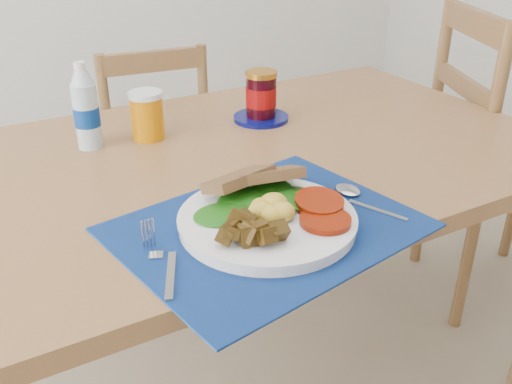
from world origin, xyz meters
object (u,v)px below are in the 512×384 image
at_px(chair_far, 152,134).
at_px(water_bottle, 86,111).
at_px(chair_end, 493,134).
at_px(breakfast_plate, 266,217).
at_px(juice_glass, 147,117).
at_px(jam_on_saucer, 261,99).

distance_m(chair_far, water_bottle, 0.70).
bearing_deg(chair_end, breakfast_plate, 132.93).
relative_size(juice_glass, jam_on_saucer, 0.76).
bearing_deg(chair_far, jam_on_saucer, 106.82).
distance_m(chair_end, breakfast_plate, 1.13).
distance_m(chair_far, breakfast_plate, 1.11).
height_order(chair_far, juice_glass, chair_far).
bearing_deg(water_bottle, breakfast_plate, -72.75).
relative_size(water_bottle, jam_on_saucer, 1.39).
xyz_separation_m(chair_end, jam_on_saucer, (-0.79, 0.13, 0.21)).
bearing_deg(water_bottle, juice_glass, -6.13).
bearing_deg(jam_on_saucer, chair_far, 100.65).
height_order(chair_far, breakfast_plate, chair_far).
relative_size(chair_end, water_bottle, 5.96).
distance_m(breakfast_plate, jam_on_saucer, 0.56).
bearing_deg(breakfast_plate, juice_glass, 89.81).
xyz_separation_m(chair_far, juice_glass, (-0.19, -0.55, 0.27)).
distance_m(chair_end, juice_glass, 1.12).
bearing_deg(water_bottle, chair_far, 58.31).
bearing_deg(water_bottle, chair_end, -7.67).
xyz_separation_m(breakfast_plate, juice_glass, (-0.03, 0.51, 0.03)).
height_order(juice_glass, jam_on_saucer, jam_on_saucer).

